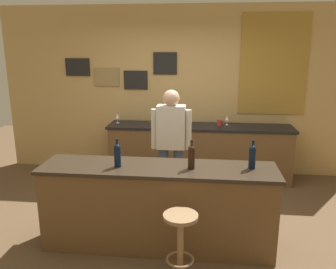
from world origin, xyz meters
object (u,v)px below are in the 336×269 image
object	(u,v)px
wine_bottle_c	(252,156)
wine_glass_a	(117,116)
wine_bottle_b	(191,156)
wine_glass_c	(170,118)
wine_glass_d	(227,118)
coffee_mug	(220,123)
wine_bottle_a	(117,154)
wine_glass_b	(156,118)
bartender	(171,142)
bar_stool	(180,236)

from	to	relation	value
wine_bottle_c	wine_glass_a	xyz separation A→B (m)	(-1.94, 2.05, -0.05)
wine_bottle_b	wine_glass_c	distance (m)	2.14
wine_glass_d	coffee_mug	world-z (taller)	wine_glass_d
wine_glass_a	wine_bottle_a	bearing A→B (deg)	-75.69
wine_glass_a	wine_glass_b	bearing A→B (deg)	-6.55
wine_glass_d	wine_glass_c	bearing A→B (deg)	-175.37
wine_glass_b	coffee_mug	bearing A→B (deg)	3.11
wine_bottle_b	coffee_mug	bearing A→B (deg)	80.24
wine_glass_a	bartender	bearing A→B (deg)	-50.00
bar_stool	coffee_mug	distance (m)	2.74
bartender	wine_bottle_c	xyz separation A→B (m)	(0.92, -0.84, 0.12)
wine_glass_b	wine_glass_a	bearing A→B (deg)	173.45
wine_bottle_a	wine_glass_a	size ratio (longest dim) A/B	1.97
bar_stool	wine_glass_c	world-z (taller)	wine_glass_c
bartender	wine_glass_d	size ratio (longest dim) A/B	10.45
wine_glass_b	wine_glass_d	size ratio (longest dim) A/B	1.00
wine_glass_b	bartender	bearing A→B (deg)	-72.60
wine_glass_c	wine_glass_d	xyz separation A→B (m)	(0.91, 0.07, 0.00)
coffee_mug	wine_bottle_a	bearing A→B (deg)	-118.01
bartender	wine_bottle_b	xyz separation A→B (m)	(0.30, -0.91, 0.12)
bartender	wine_bottle_b	world-z (taller)	bartender
wine_glass_a	wine_glass_b	xyz separation A→B (m)	(0.66, -0.08, 0.00)
bar_stool	wine_glass_d	bearing A→B (deg)	78.62
bar_stool	coffee_mug	xyz separation A→B (m)	(0.43, 2.66, 0.49)
wine_bottle_b	wine_glass_c	world-z (taller)	wine_bottle_b
wine_glass_b	wine_glass_c	xyz separation A→B (m)	(0.23, 0.05, 0.00)
wine_glass_b	wine_glass_c	distance (m)	0.23
wine_bottle_b	coffee_mug	distance (m)	2.14
wine_bottle_b	wine_bottle_c	distance (m)	0.63
wine_bottle_c	coffee_mug	size ratio (longest dim) A/B	2.45
wine_glass_c	wine_glass_d	bearing A→B (deg)	4.63
wine_glass_d	wine_glass_a	bearing A→B (deg)	-178.53
wine_bottle_c	coffee_mug	xyz separation A→B (m)	(-0.26, 2.03, -0.11)
wine_bottle_b	wine_glass_a	distance (m)	2.50
bar_stool	wine_bottle_c	world-z (taller)	wine_bottle_c
wine_bottle_c	bartender	bearing A→B (deg)	137.78
bar_stool	coffee_mug	world-z (taller)	coffee_mug
wine_glass_d	coffee_mug	distance (m)	0.15
wine_bottle_c	wine_glass_c	world-z (taller)	wine_bottle_c
coffee_mug	bartender	bearing A→B (deg)	-119.05
wine_bottle_a	wine_glass_b	bearing A→B (deg)	86.87
wine_glass_a	coffee_mug	world-z (taller)	wine_glass_a
wine_glass_b	wine_glass_c	bearing A→B (deg)	12.04
wine_glass_b	wine_bottle_c	bearing A→B (deg)	-57.06
wine_bottle_c	coffee_mug	distance (m)	2.05
wine_glass_d	wine_bottle_c	bearing A→B (deg)	-86.17
bartender	wine_glass_a	world-z (taller)	bartender
bar_stool	wine_glass_d	size ratio (longest dim) A/B	4.39
bar_stool	wine_bottle_b	size ratio (longest dim) A/B	2.22
bar_stool	wine_glass_b	xyz separation A→B (m)	(-0.59, 2.61, 0.55)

